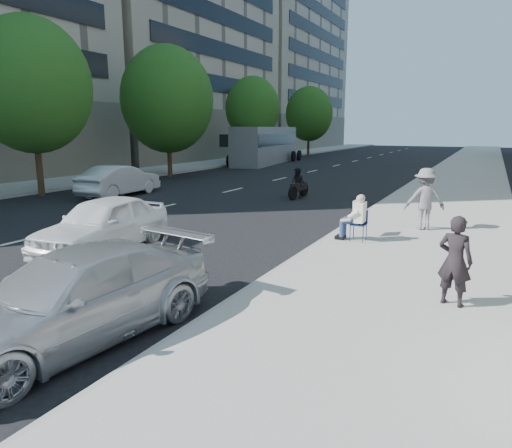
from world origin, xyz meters
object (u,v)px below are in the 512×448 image
Objects in this scene: seated_protester at (355,215)px; jogger at (425,199)px; white_sedan_mid at (120,180)px; motorcycle at (298,185)px; parked_sedan at (74,297)px; pedestrian_woman at (455,261)px; bus at (266,145)px; white_sedan_near at (103,224)px.

jogger is at bearing 57.33° from seated_protester.
seated_protester is 13.40m from white_sedan_mid.
motorcycle is (8.02, 3.12, -0.10)m from white_sedan_mid.
white_sedan_mid reaches higher than parked_sedan.
motorcycle is (-7.50, 11.25, -0.32)m from pedestrian_woman.
jogger is at bearing 77.02° from parked_sedan.
pedestrian_woman reaches higher than parked_sedan.
bus reaches higher than pedestrian_woman.
white_sedan_near is 10.42m from white_sedan_mid.
white_sedan_near is (-7.35, -5.94, -0.37)m from jogger.
parked_sedan is 1.12× the size of white_sedan_near.
pedestrian_woman reaches higher than seated_protester.
white_sedan_near is at bearing -88.39° from motorcycle.
white_sedan_mid is at bearing -151.12° from motorcycle.
white_sedan_mid is (-12.70, 4.25, -0.14)m from seated_protester.
pedestrian_woman is 0.36× the size of white_sedan_mid.
white_sedan_near reaches higher than parked_sedan.
bus is at bearing 101.76° from white_sedan_near.
bus is at bearing -76.44° from jogger.
parked_sedan is 35.91m from bus.
seated_protester is at bearing 158.36° from white_sedan_mid.
jogger reaches higher than parked_sedan.
parked_sedan is at bearing -73.26° from motorcycle.
jogger is 9.46m from white_sedan_near.
motorcycle is at bearing -67.90° from bus.
bus is (-15.29, 25.75, 0.76)m from seated_protester.
pedestrian_woman reaches higher than white_sedan_mid.
motorcycle is 0.17× the size of bus.
seated_protester is 0.64× the size of motorcycle.
pedestrian_woman is at bearing -66.47° from bus.
jogger is at bearing 32.86° from white_sedan_near.
seated_protester is 0.31× the size of white_sedan_near.
white_sedan_mid is at bearing 161.51° from seated_protester.
white_sedan_near is 11.01m from motorcycle.
seated_protester is at bearing 25.48° from white_sedan_near.
pedestrian_woman is (1.30, -6.24, -0.14)m from jogger.
jogger is at bearing -31.34° from motorcycle.
pedestrian_woman is at bearing 79.69° from jogger.
parked_sedan is 15.86m from white_sedan_mid.
jogger is at bearing -64.15° from pedestrian_woman.
seated_protester is at bearing 35.20° from jogger.
seated_protester is 2.81m from jogger.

